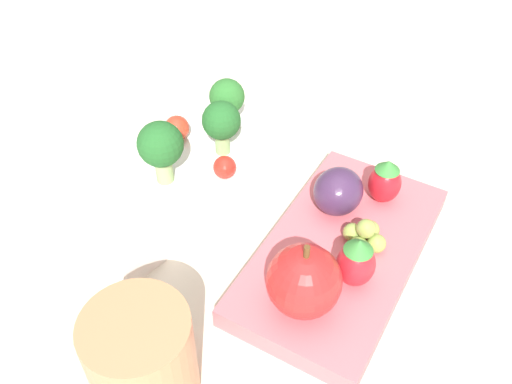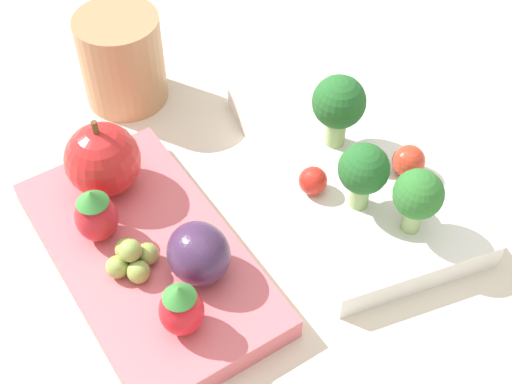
{
  "view_description": "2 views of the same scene",
  "coord_description": "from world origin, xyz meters",
  "px_view_note": "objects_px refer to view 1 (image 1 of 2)",
  "views": [
    {
      "loc": [
        -0.29,
        -0.19,
        0.37
      ],
      "look_at": [
        0.0,
        0.0,
        0.03
      ],
      "focal_mm": 40.0,
      "sensor_mm": 36.0,
      "label": 1
    },
    {
      "loc": [
        0.29,
        -0.16,
        0.41
      ],
      "look_at": [
        0.0,
        0.0,
        0.03
      ],
      "focal_mm": 50.0,
      "sensor_mm": 36.0,
      "label": 2
    }
  ],
  "objects_px": {
    "broccoli_floret_2": "(227,98)",
    "drinking_cup": "(142,359)",
    "broccoli_floret_1": "(161,146)",
    "grape_cluster": "(365,236)",
    "bento_box_savoury": "(180,174)",
    "broccoli_floret_0": "(221,122)",
    "cherry_tomato_1": "(225,167)",
    "strawberry_0": "(356,262)",
    "apple": "(304,281)",
    "strawberry_1": "(385,181)",
    "bento_box_fruit": "(343,250)",
    "plum": "(338,191)",
    "cherry_tomato_0": "(177,128)"
  },
  "relations": [
    {
      "from": "apple",
      "to": "strawberry_1",
      "type": "relative_size",
      "value": 1.48
    },
    {
      "from": "bento_box_savoury",
      "to": "bento_box_fruit",
      "type": "bearing_deg",
      "value": -89.04
    },
    {
      "from": "broccoli_floret_0",
      "to": "plum",
      "type": "xyz_separation_m",
      "value": [
        -0.0,
        -0.12,
        -0.02
      ]
    },
    {
      "from": "broccoli_floret_2",
      "to": "strawberry_0",
      "type": "height_order",
      "value": "broccoli_floret_2"
    },
    {
      "from": "bento_box_savoury",
      "to": "broccoli_floret_0",
      "type": "xyz_separation_m",
      "value": [
        0.04,
        -0.02,
        0.05
      ]
    },
    {
      "from": "strawberry_0",
      "to": "plum",
      "type": "height_order",
      "value": "strawberry_0"
    },
    {
      "from": "bento_box_savoury",
      "to": "broccoli_floret_0",
      "type": "relative_size",
      "value": 4.43
    },
    {
      "from": "broccoli_floret_0",
      "to": "grape_cluster",
      "type": "distance_m",
      "value": 0.16
    },
    {
      "from": "plum",
      "to": "grape_cluster",
      "type": "bearing_deg",
      "value": -123.1
    },
    {
      "from": "drinking_cup",
      "to": "grape_cluster",
      "type": "bearing_deg",
      "value": -20.58
    },
    {
      "from": "bento_box_fruit",
      "to": "broccoli_floret_1",
      "type": "distance_m",
      "value": 0.17
    },
    {
      "from": "grape_cluster",
      "to": "apple",
      "type": "bearing_deg",
      "value": 171.06
    },
    {
      "from": "bento_box_savoury",
      "to": "broccoli_floret_1",
      "type": "xyz_separation_m",
      "value": [
        -0.02,
        -0.0,
        0.05
      ]
    },
    {
      "from": "drinking_cup",
      "to": "cherry_tomato_0",
      "type": "bearing_deg",
      "value": 34.44
    },
    {
      "from": "broccoli_floret_1",
      "to": "broccoli_floret_2",
      "type": "xyz_separation_m",
      "value": [
        0.1,
        -0.0,
        -0.01
      ]
    },
    {
      "from": "broccoli_floret_2",
      "to": "plum",
      "type": "bearing_deg",
      "value": -105.55
    },
    {
      "from": "broccoli_floret_1",
      "to": "plum",
      "type": "xyz_separation_m",
      "value": [
        0.06,
        -0.14,
        -0.02
      ]
    },
    {
      "from": "plum",
      "to": "cherry_tomato_0",
      "type": "bearing_deg",
      "value": 91.1
    },
    {
      "from": "bento_box_fruit",
      "to": "strawberry_0",
      "type": "xyz_separation_m",
      "value": [
        -0.03,
        -0.02,
        0.03
      ]
    },
    {
      "from": "broccoli_floret_2",
      "to": "strawberry_0",
      "type": "bearing_deg",
      "value": -118.02
    },
    {
      "from": "broccoli_floret_2",
      "to": "strawberry_1",
      "type": "distance_m",
      "value": 0.17
    },
    {
      "from": "broccoli_floret_0",
      "to": "cherry_tomato_0",
      "type": "xyz_separation_m",
      "value": [
        -0.01,
        0.05,
        -0.02
      ]
    },
    {
      "from": "bento_box_savoury",
      "to": "drinking_cup",
      "type": "bearing_deg",
      "value": -146.74
    },
    {
      "from": "grape_cluster",
      "to": "strawberry_1",
      "type": "bearing_deg",
      "value": 9.97
    },
    {
      "from": "strawberry_1",
      "to": "drinking_cup",
      "type": "relative_size",
      "value": 0.54
    },
    {
      "from": "strawberry_0",
      "to": "cherry_tomato_1",
      "type": "bearing_deg",
      "value": 75.34
    },
    {
      "from": "bento_box_savoury",
      "to": "strawberry_0",
      "type": "bearing_deg",
      "value": -97.9
    },
    {
      "from": "apple",
      "to": "grape_cluster",
      "type": "relative_size",
      "value": 1.74
    },
    {
      "from": "drinking_cup",
      "to": "broccoli_floret_1",
      "type": "bearing_deg",
      "value": 36.25
    },
    {
      "from": "strawberry_0",
      "to": "bento_box_savoury",
      "type": "bearing_deg",
      "value": 82.1
    },
    {
      "from": "drinking_cup",
      "to": "cherry_tomato_1",
      "type": "bearing_deg",
      "value": 20.66
    },
    {
      "from": "cherry_tomato_0",
      "to": "plum",
      "type": "distance_m",
      "value": 0.17
    },
    {
      "from": "broccoli_floret_2",
      "to": "drinking_cup",
      "type": "relative_size",
      "value": 0.66
    },
    {
      "from": "bento_box_fruit",
      "to": "broccoli_floret_1",
      "type": "xyz_separation_m",
      "value": [
        -0.02,
        0.17,
        0.05
      ]
    },
    {
      "from": "cherry_tomato_0",
      "to": "grape_cluster",
      "type": "distance_m",
      "value": 0.21
    },
    {
      "from": "bento_box_fruit",
      "to": "strawberry_0",
      "type": "bearing_deg",
      "value": -142.18
    },
    {
      "from": "cherry_tomato_0",
      "to": "apple",
      "type": "distance_m",
      "value": 0.22
    },
    {
      "from": "broccoli_floret_2",
      "to": "strawberry_0",
      "type": "distance_m",
      "value": 0.21
    },
    {
      "from": "apple",
      "to": "broccoli_floret_2",
      "type": "bearing_deg",
      "value": 49.96
    },
    {
      "from": "strawberry_0",
      "to": "plum",
      "type": "relative_size",
      "value": 1.01
    },
    {
      "from": "cherry_tomato_1",
      "to": "grape_cluster",
      "type": "xyz_separation_m",
      "value": [
        -0.0,
        -0.14,
        -0.0
      ]
    },
    {
      "from": "drinking_cup",
      "to": "broccoli_floret_2",
      "type": "bearing_deg",
      "value": 24.17
    },
    {
      "from": "cherry_tomato_1",
      "to": "grape_cluster",
      "type": "bearing_deg",
      "value": -90.89
    },
    {
      "from": "broccoli_floret_0",
      "to": "apple",
      "type": "xyz_separation_m",
      "value": [
        -0.11,
        -0.15,
        -0.01
      ]
    },
    {
      "from": "broccoli_floret_0",
      "to": "broccoli_floret_1",
      "type": "bearing_deg",
      "value": 162.15
    },
    {
      "from": "plum",
      "to": "grape_cluster",
      "type": "xyz_separation_m",
      "value": [
        -0.02,
        -0.04,
        -0.01
      ]
    },
    {
      "from": "grape_cluster",
      "to": "strawberry_0",
      "type": "bearing_deg",
      "value": -165.91
    },
    {
      "from": "broccoli_floret_0",
      "to": "strawberry_0",
      "type": "distance_m",
      "value": 0.18
    },
    {
      "from": "drinking_cup",
      "to": "strawberry_1",
      "type": "bearing_deg",
      "value": -13.78
    },
    {
      "from": "broccoli_floret_2",
      "to": "cherry_tomato_0",
      "type": "bearing_deg",
      "value": 145.75
    }
  ]
}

